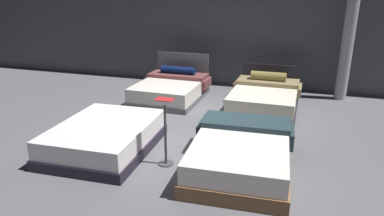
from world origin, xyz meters
The scene contains 8 objects.
ground_plane centered at (0.00, 0.00, -0.01)m, with size 18.00×18.00×0.02m, color #5B5B60.
showroom_back_wall centered at (0.00, 3.74, 1.75)m, with size 18.00×0.06×3.50m, color #47474C.
bed_0 centered at (-1.20, -1.20, 0.24)m, with size 1.65×2.10×0.48m.
bed_1 centered at (1.16, -1.16, 0.26)m, with size 1.63×2.15×0.59m.
bed_2 centered at (-1.18, 1.94, 0.26)m, with size 1.67×1.97×1.03m.
bed_3 centered at (1.18, 1.87, 0.27)m, with size 1.61×2.07×0.87m.
price_sign centered at (0.00, -1.37, 0.43)m, with size 0.28×0.24×1.10m.
support_pillar centered at (2.94, 3.24, 1.75)m, with size 0.28×0.28×3.50m, color #99999E.
Camera 1 is at (1.90, -5.99, 2.67)m, focal length 32.45 mm.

